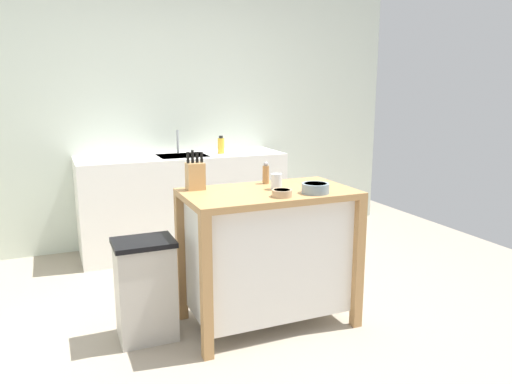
{
  "coord_description": "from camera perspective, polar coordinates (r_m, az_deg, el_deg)",
  "views": [
    {
      "loc": [
        -1.04,
        -2.57,
        1.53
      ],
      "look_at": [
        0.21,
        0.36,
        0.84
      ],
      "focal_mm": 34.52,
      "sensor_mm": 36.0,
      "label": 1
    }
  ],
  "objects": [
    {
      "name": "knife_block",
      "position": [
        3.1,
        -7.05,
        1.94
      ],
      "size": [
        0.11,
        0.09,
        0.25
      ],
      "color": "tan",
      "rests_on": "kitchen_island"
    },
    {
      "name": "pepper_grinder",
      "position": [
        3.27,
        1.14,
        2.17
      ],
      "size": [
        0.04,
        0.04,
        0.15
      ],
      "color": "#9E7042",
      "rests_on": "kitchen_island"
    },
    {
      "name": "kitchen_island",
      "position": [
        3.18,
        1.42,
        -6.71
      ],
      "size": [
        1.06,
        0.61,
        0.89
      ],
      "color": "#AD7F4C",
      "rests_on": "ground"
    },
    {
      "name": "drinking_cup",
      "position": [
        3.1,
        2.36,
        1.22
      ],
      "size": [
        0.07,
        0.07,
        0.1
      ],
      "color": "silver",
      "rests_on": "kitchen_island"
    },
    {
      "name": "bowl_ceramic_wide",
      "position": [
        3.01,
        6.9,
        0.47
      ],
      "size": [
        0.17,
        0.17,
        0.06
      ],
      "color": "gray",
      "rests_on": "kitchen_island"
    },
    {
      "name": "wall_back",
      "position": [
        4.89,
        -10.86,
        9.34
      ],
      "size": [
        4.91,
        0.1,
        2.6
      ],
      "primitive_type": "cube",
      "color": "silver",
      "rests_on": "ground"
    },
    {
      "name": "sink_faucet",
      "position": [
        4.73,
        -9.06,
        5.78
      ],
      "size": [
        0.02,
        0.02,
        0.22
      ],
      "color": "#B7BCC1",
      "rests_on": "sink_counter"
    },
    {
      "name": "trash_bin",
      "position": [
        3.12,
        -12.66,
        -10.95
      ],
      "size": [
        0.36,
        0.28,
        0.63
      ],
      "color": "#B7B2A8",
      "rests_on": "ground"
    },
    {
      "name": "bottle_dish_soap",
      "position": [
        4.67,
        -4.08,
        5.41
      ],
      "size": [
        0.06,
        0.06,
        0.17
      ],
      "color": "yellow",
      "rests_on": "sink_counter"
    },
    {
      "name": "bowl_stoneware_deep",
      "position": [
        2.9,
        3.02,
        -0.11
      ],
      "size": [
        0.12,
        0.12,
        0.04
      ],
      "color": "tan",
      "rests_on": "kitchen_island"
    },
    {
      "name": "sink_counter",
      "position": [
        4.69,
        -8.41,
        -1.17
      ],
      "size": [
        1.89,
        0.6,
        0.9
      ],
      "color": "white",
      "rests_on": "ground"
    },
    {
      "name": "ground_plane",
      "position": [
        3.17,
        -0.93,
        -16.61
      ],
      "size": [
        5.91,
        5.91,
        0.0
      ],
      "primitive_type": "plane",
      "color": "gray",
      "rests_on": "ground"
    }
  ]
}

